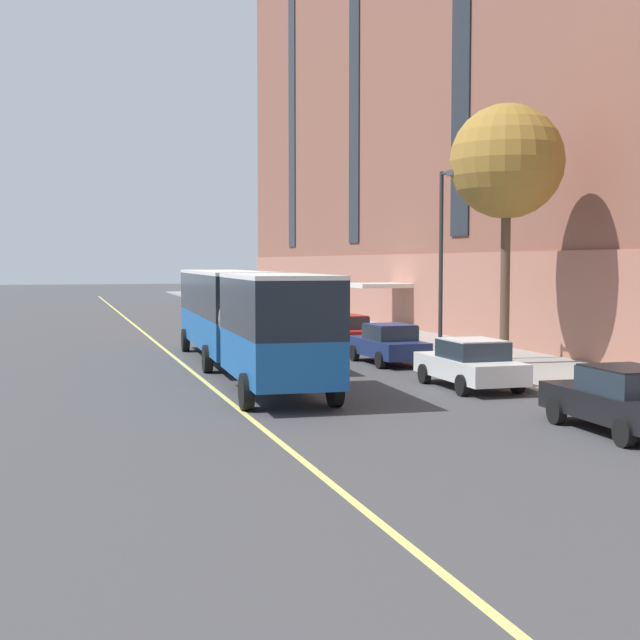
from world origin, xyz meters
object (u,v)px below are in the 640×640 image
Objects in this scene: parked_car_navy_0 at (388,344)px; parked_car_green_6 at (228,304)px; city_bus at (241,314)px; parked_car_black_5 at (623,400)px; street_tree_mid_block at (507,163)px; parked_car_red_1 at (344,332)px; street_lamp at (443,246)px; parked_car_white_3 at (246,309)px; fire_hydrant at (623,395)px; parked_car_white_2 at (470,364)px.

parked_car_navy_0 is 33.94m from parked_car_green_6.
city_bus is 35.27m from parked_car_green_6.
street_tree_mid_block is (3.58, 12.33, 6.82)m from parked_car_black_5.
street_lamp reaches higher than parked_car_red_1.
parked_car_white_3 is at bearing 90.57° from parked_car_red_1.
parked_car_black_5 is (0.16, -14.67, 0.00)m from parked_car_navy_0.
parked_car_green_6 is at bearing 92.09° from fire_hydrant.
city_bus is 6.13m from parked_car_navy_0.
street_lamp is (1.69, -6.94, 3.77)m from parked_car_red_1.
street_tree_mid_block is at bearing -82.64° from parked_car_white_3.
street_tree_mid_block is (3.69, 4.68, 6.82)m from parked_car_white_2.
parked_car_navy_0 and parked_car_red_1 have the same top height.
parked_car_green_6 is at bearing 89.94° from parked_car_white_2.
parked_car_white_2 is (0.05, -7.01, 0.00)m from parked_car_navy_0.
parked_car_black_5 is at bearing -106.18° from street_tree_mid_block.
parked_car_green_6 is 6.11× the size of fire_hydrant.
parked_car_black_5 is 0.63× the size of street_lamp.
fire_hydrant is (-0.10, -11.51, -4.06)m from street_lamp.
street_lamp is at bearing -86.07° from parked_car_white_3.
street_tree_mid_block is (9.67, -1.55, 5.52)m from city_bus.
fire_hydrant is (1.69, -46.35, -0.29)m from parked_car_green_6.
parked_car_red_1 is 1.01× the size of parked_car_black_5.
parked_car_navy_0 is 12.54m from fire_hydrant.
street_tree_mid_block is at bearing -9.09° from city_bus.
parked_car_navy_0 is at bearing -90.15° from parked_car_green_6.
street_tree_mid_block is at bearing -84.26° from parked_car_green_6.
parked_car_navy_0 is at bearing 7.56° from city_bus.
parked_car_navy_0 is 1.01× the size of parked_car_green_6.
parked_car_white_2 is 9.05m from street_tree_mid_block.
parked_car_red_1 and parked_car_white_3 have the same top height.
parked_car_red_1 is 13.06m from parked_car_white_2.
street_tree_mid_block reaches higher than parked_car_red_1.
street_tree_mid_block is 13.35× the size of fire_hydrant.
street_lamp is at bearing 89.50° from fire_hydrant.
street_lamp is (1.90, -27.63, 3.77)m from parked_car_white_3.
parked_car_navy_0 is at bearing 98.17° from fire_hydrant.
parked_car_white_2 is at bearing -89.89° from parked_car_white_3.
parked_car_white_3 is at bearing 93.93° from street_lamp.
street_lamp is at bearing -25.41° from parked_car_navy_0.
street_lamp reaches higher than parked_car_black_5.
parked_car_black_5 is at bearing -97.13° from street_lamp.
street_tree_mid_block reaches higher than street_lamp.
parked_car_black_5 is at bearing -89.38° from parked_car_navy_0.
street_tree_mid_block reaches higher than parked_car_navy_0.
parked_car_white_3 is 1.04× the size of parked_car_black_5.
parked_car_red_1 and parked_car_white_2 have the same top height.
city_bus is 2.04× the size of street_tree_mid_block.
city_bus is 8.20m from street_lamp.
parked_car_navy_0 is at bearing 148.01° from street_tree_mid_block.
street_lamp reaches higher than fire_hydrant.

